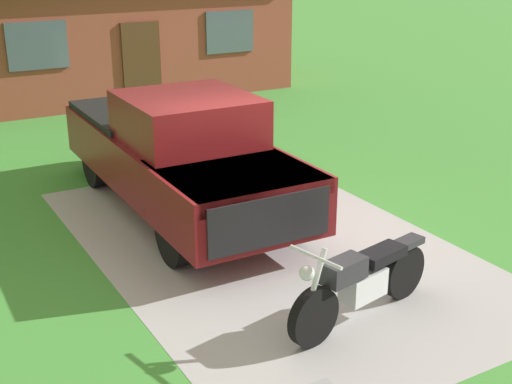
{
  "coord_description": "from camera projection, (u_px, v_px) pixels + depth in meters",
  "views": [
    {
      "loc": [
        -4.51,
        -7.51,
        4.05
      ],
      "look_at": [
        -0.28,
        -0.15,
        0.9
      ],
      "focal_mm": 48.27,
      "sensor_mm": 36.0,
      "label": 1
    }
  ],
  "objects": [
    {
      "name": "motorcycle",
      "position": [
        361.0,
        282.0,
        7.6
      ],
      "size": [
        2.19,
        0.82,
        1.09
      ],
      "color": "black",
      "rests_on": "ground"
    },
    {
      "name": "neighbor_house",
      "position": [
        107.0,
        24.0,
        19.11
      ],
      "size": [
        9.6,
        5.6,
        3.5
      ],
      "color": "brown",
      "rests_on": "ground"
    },
    {
      "name": "ground_plane",
      "position": [
        268.0,
        246.0,
        9.62
      ],
      "size": [
        80.0,
        80.0,
        0.0
      ],
      "primitive_type": "plane",
      "color": "#408B36"
    },
    {
      "name": "pickup_truck",
      "position": [
        178.0,
        150.0,
        10.65
      ],
      "size": [
        2.07,
        5.65,
        1.9
      ],
      "color": "black",
      "rests_on": "ground"
    },
    {
      "name": "driveway_pad",
      "position": [
        268.0,
        245.0,
        9.62
      ],
      "size": [
        4.54,
        7.27,
        0.01
      ],
      "primitive_type": "cube",
      "color": "#A0A0A0",
      "rests_on": "ground"
    }
  ]
}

